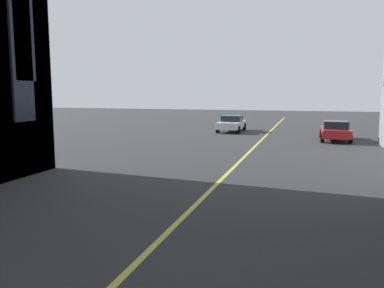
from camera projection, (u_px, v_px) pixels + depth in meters
name	position (u px, v px, depth m)	size (l,w,h in m)	color
lane_centre_line	(214.00, 187.00, 13.52)	(80.00, 0.16, 0.01)	#D8C64C
car_red_parked_b	(335.00, 130.00, 26.51)	(4.40, 1.95, 1.37)	#B21E1E
car_white_far	(232.00, 123.00, 32.71)	(4.40, 1.95, 1.37)	silver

